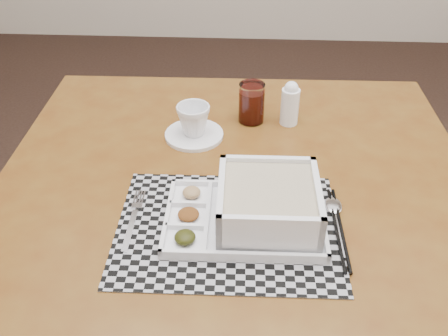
{
  "coord_description": "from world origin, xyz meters",
  "views": [
    {
      "loc": [
        0.01,
        -1.29,
        1.51
      ],
      "look_at": [
        -0.04,
        -0.44,
        0.89
      ],
      "focal_mm": 40.0,
      "sensor_mm": 36.0,
      "label": 1
    }
  ],
  "objects_px": {
    "dining_table": "(235,217)",
    "serving_tray": "(262,208)",
    "cup": "(193,120)",
    "juice_glass": "(251,104)",
    "creamer_bottle": "(290,104)"
  },
  "relations": [
    {
      "from": "dining_table",
      "to": "serving_tray",
      "type": "bearing_deg",
      "value": -62.88
    },
    {
      "from": "dining_table",
      "to": "cup",
      "type": "xyz_separation_m",
      "value": [
        -0.11,
        0.21,
        0.13
      ]
    },
    {
      "from": "cup",
      "to": "creamer_bottle",
      "type": "bearing_deg",
      "value": 33.47
    },
    {
      "from": "serving_tray",
      "to": "cup",
      "type": "bearing_deg",
      "value": 118.03
    },
    {
      "from": "serving_tray",
      "to": "creamer_bottle",
      "type": "height_order",
      "value": "creamer_bottle"
    },
    {
      "from": "juice_glass",
      "to": "serving_tray",
      "type": "bearing_deg",
      "value": -86.62
    },
    {
      "from": "serving_tray",
      "to": "dining_table",
      "type": "bearing_deg",
      "value": 117.12
    },
    {
      "from": "creamer_bottle",
      "to": "serving_tray",
      "type": "bearing_deg",
      "value": -100.88
    },
    {
      "from": "cup",
      "to": "creamer_bottle",
      "type": "distance_m",
      "value": 0.26
    },
    {
      "from": "serving_tray",
      "to": "creamer_bottle",
      "type": "distance_m",
      "value": 0.41
    },
    {
      "from": "dining_table",
      "to": "cup",
      "type": "height_order",
      "value": "cup"
    },
    {
      "from": "cup",
      "to": "juice_glass",
      "type": "xyz_separation_m",
      "value": [
        0.15,
        0.09,
        0.0
      ]
    },
    {
      "from": "dining_table",
      "to": "cup",
      "type": "distance_m",
      "value": 0.27
    },
    {
      "from": "dining_table",
      "to": "creamer_bottle",
      "type": "bearing_deg",
      "value": 65.3
    },
    {
      "from": "cup",
      "to": "dining_table",
      "type": "bearing_deg",
      "value": -46.2
    }
  ]
}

